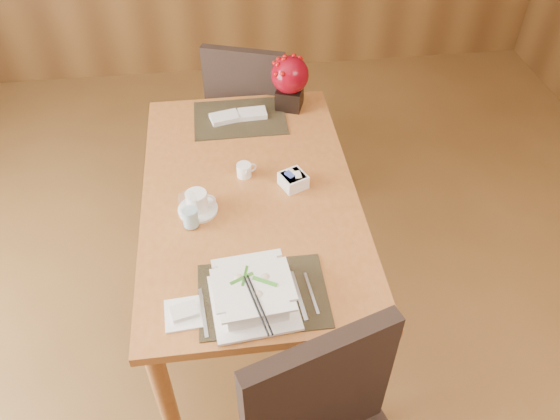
{
  "coord_description": "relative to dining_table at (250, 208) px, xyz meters",
  "views": [
    {
      "loc": [
        -0.09,
        -1.12,
        2.29
      ],
      "look_at": [
        0.1,
        0.35,
        0.87
      ],
      "focal_mm": 35.0,
      "sensor_mm": 36.0,
      "label": 1
    }
  ],
  "objects": [
    {
      "name": "coffee_cup",
      "position": [
        -0.22,
        -0.08,
        0.14
      ],
      "size": [
        0.16,
        0.16,
        0.09
      ],
      "rotation": [
        0.0,
        0.0,
        -0.09
      ],
      "color": "white",
      "rests_on": "dining_table"
    },
    {
      "name": "bread_plate",
      "position": [
        -0.27,
        -0.6,
        0.1
      ],
      "size": [
        0.14,
        0.14,
        0.01
      ],
      "primitive_type": "cube",
      "rotation": [
        0.0,
        0.0,
        0.07
      ],
      "color": "white",
      "rests_on": "dining_table"
    },
    {
      "name": "far_chair",
      "position": [
        0.08,
        0.93,
        -0.1
      ],
      "size": [
        0.58,
        0.58,
        0.98
      ],
      "rotation": [
        0.0,
        0.0,
        2.8
      ],
      "color": "black",
      "rests_on": "ground"
    },
    {
      "name": "creamer_jug",
      "position": [
        -0.01,
        0.11,
        0.13
      ],
      "size": [
        0.1,
        0.1,
        0.06
      ],
      "primitive_type": null,
      "rotation": [
        0.0,
        0.0,
        0.3
      ],
      "color": "white",
      "rests_on": "dining_table"
    },
    {
      "name": "napkins_far",
      "position": [
        0.0,
        0.55,
        0.12
      ],
      "size": [
        0.29,
        0.13,
        0.02
      ],
      "primitive_type": null,
      "rotation": [
        0.0,
        0.0,
        0.12
      ],
      "color": "silver",
      "rests_on": "dining_table"
    },
    {
      "name": "water_glass",
      "position": [
        -0.25,
        -0.17,
        0.18
      ],
      "size": [
        0.07,
        0.07,
        0.16
      ],
      "primitive_type": "cylinder",
      "rotation": [
        0.0,
        0.0,
        0.02
      ],
      "color": "white",
      "rests_on": "dining_table"
    },
    {
      "name": "soup_setting",
      "position": [
        -0.04,
        -0.58,
        0.15
      ],
      "size": [
        0.31,
        0.31,
        0.12
      ],
      "rotation": [
        0.0,
        0.0,
        0.09
      ],
      "color": "white",
      "rests_on": "dining_table"
    },
    {
      "name": "dining_table",
      "position": [
        0.0,
        0.0,
        0.0
      ],
      "size": [
        0.9,
        1.5,
        0.75
      ],
      "color": "#AF6830",
      "rests_on": "ground"
    },
    {
      "name": "berry_decor",
      "position": [
        0.26,
        0.62,
        0.25
      ],
      "size": [
        0.19,
        0.19,
        0.27
      ],
      "rotation": [
        0.0,
        0.0,
        -0.34
      ],
      "color": "black",
      "rests_on": "dining_table"
    },
    {
      "name": "sugar_caddy",
      "position": [
        0.19,
        0.02,
        0.13
      ],
      "size": [
        0.13,
        0.13,
        0.06
      ],
      "primitive_type": "cube",
      "rotation": [
        0.0,
        0.0,
        0.42
      ],
      "color": "white",
      "rests_on": "dining_table"
    },
    {
      "name": "placemat_near",
      "position": [
        0.0,
        -0.55,
        0.1
      ],
      "size": [
        0.45,
        0.33,
        0.01
      ],
      "primitive_type": "cube",
      "color": "black",
      "rests_on": "dining_table"
    },
    {
      "name": "ground",
      "position": [
        0.0,
        -0.6,
        -0.65
      ],
      "size": [
        6.0,
        6.0,
        0.0
      ],
      "primitive_type": "plane",
      "color": "brown",
      "rests_on": "ground"
    },
    {
      "name": "placemat_far",
      "position": [
        0.0,
        0.55,
        0.1
      ],
      "size": [
        0.45,
        0.33,
        0.01
      ],
      "primitive_type": "cube",
      "color": "black",
      "rests_on": "dining_table"
    }
  ]
}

